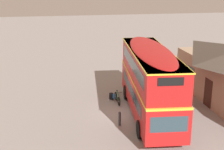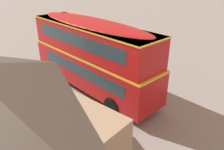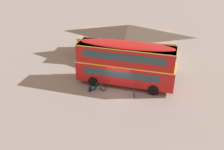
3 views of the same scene
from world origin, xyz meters
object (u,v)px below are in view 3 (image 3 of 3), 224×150
touring_bicycle (97,87)px  kerb_bollard (134,93)px  water_bottle_clear_plastic (93,92)px  backpack_on_ground (90,89)px  double_decker_bus (126,63)px

touring_bicycle → kerb_bollard: size_ratio=1.77×
kerb_bollard → water_bottle_clear_plastic: bearing=-179.8°
backpack_on_ground → water_bottle_clear_plastic: (0.37, -0.30, -0.18)m
double_decker_bus → kerb_bollard: (1.24, -2.32, -2.15)m
water_bottle_clear_plastic → touring_bicycle: bearing=59.1°
double_decker_bus → backpack_on_ground: 4.59m
double_decker_bus → backpack_on_ground: (-3.37, -2.04, -2.36)m
double_decker_bus → water_bottle_clear_plastic: bearing=-142.0°
touring_bicycle → backpack_on_ground: size_ratio=3.08×
water_bottle_clear_plastic → kerb_bollard: bearing=0.2°
double_decker_bus → backpack_on_ground: bearing=-148.8°
double_decker_bus → touring_bicycle: bearing=-146.6°
kerb_bollard → touring_bicycle: bearing=171.5°
double_decker_bus → kerb_bollard: double_decker_bus is taller
double_decker_bus → water_bottle_clear_plastic: double_decker_bus is taller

